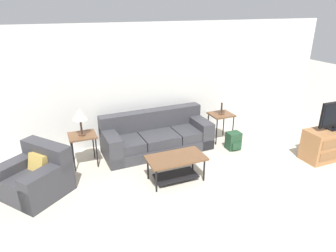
% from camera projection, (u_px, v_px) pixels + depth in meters
% --- Properties ---
extents(wall_back, '(9.03, 0.06, 2.60)m').
position_uv_depth(wall_back, '(153.00, 84.00, 6.64)').
color(wall_back, silver).
rests_on(wall_back, ground_plane).
extents(couch, '(2.31, 0.97, 0.82)m').
position_uv_depth(couch, '(157.00, 137.00, 6.40)').
color(couch, '#38383D').
rests_on(couch, ground_plane).
extents(armchair, '(1.28, 1.28, 0.80)m').
position_uv_depth(armchair, '(36.00, 177.00, 4.93)').
color(armchair, '#38383D').
rests_on(armchair, ground_plane).
extents(coffee_table, '(1.02, 0.55, 0.46)m').
position_uv_depth(coffee_table, '(176.00, 163.00, 5.26)').
color(coffee_table, brown).
rests_on(coffee_table, ground_plane).
extents(side_table_left, '(0.51, 0.47, 0.64)m').
position_uv_depth(side_table_left, '(83.00, 138.00, 5.69)').
color(side_table_left, brown).
rests_on(side_table_left, ground_plane).
extents(side_table_right, '(0.51, 0.47, 0.64)m').
position_uv_depth(side_table_right, '(221.00, 117.00, 6.78)').
color(side_table_right, brown).
rests_on(side_table_right, ground_plane).
extents(table_lamp_left, '(0.28, 0.28, 0.53)m').
position_uv_depth(table_lamp_left, '(80.00, 115.00, 5.51)').
color(table_lamp_left, '#472D1E').
rests_on(table_lamp_left, side_table_left).
extents(table_lamp_right, '(0.28, 0.28, 0.53)m').
position_uv_depth(table_lamp_right, '(222.00, 96.00, 6.60)').
color(table_lamp_right, '#472D1E').
rests_on(table_lamp_right, side_table_right).
extents(tv_console, '(1.15, 0.47, 0.64)m').
position_uv_depth(tv_console, '(330.00, 143.00, 6.05)').
color(tv_console, '#A87042').
rests_on(tv_console, ground_plane).
extents(backpack, '(0.29, 0.31, 0.38)m').
position_uv_depth(backpack, '(233.00, 141.00, 6.48)').
color(backpack, '#23472D').
rests_on(backpack, ground_plane).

